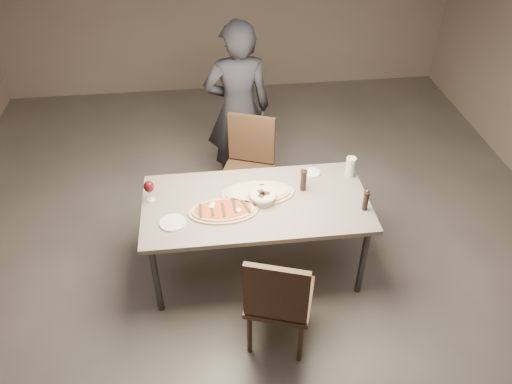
{
  "coord_description": "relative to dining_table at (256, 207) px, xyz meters",
  "views": [
    {
      "loc": [
        -0.36,
        -3.03,
        3.29
      ],
      "look_at": [
        0.0,
        0.0,
        0.85
      ],
      "focal_mm": 35.0,
      "sensor_mm": 36.0,
      "label": 1
    }
  ],
  "objects": [
    {
      "name": "room",
      "position": [
        0.0,
        0.0,
        0.71
      ],
      "size": [
        7.0,
        7.0,
        7.0
      ],
      "color": "#5C554F",
      "rests_on": "ground"
    },
    {
      "name": "dining_table",
      "position": [
        0.0,
        0.0,
        0.0
      ],
      "size": [
        1.8,
        0.9,
        0.75
      ],
      "color": "gray",
      "rests_on": "ground"
    },
    {
      "name": "zucchini_pizza",
      "position": [
        -0.27,
        -0.09,
        0.07
      ],
      "size": [
        0.54,
        0.3,
        0.05
      ],
      "rotation": [
        0.0,
        0.0,
        0.07
      ],
      "color": "tan",
      "rests_on": "dining_table"
    },
    {
      "name": "ham_pizza",
      "position": [
        0.03,
        0.09,
        0.07
      ],
      "size": [
        0.59,
        0.33,
        0.04
      ],
      "rotation": [
        0.0,
        0.0,
        -0.09
      ],
      "color": "tan",
      "rests_on": "dining_table"
    },
    {
      "name": "bread_basket",
      "position": [
        0.06,
        0.01,
        0.1
      ],
      "size": [
        0.22,
        0.22,
        0.08
      ],
      "rotation": [
        0.0,
        0.0,
        -0.28
      ],
      "color": "beige",
      "rests_on": "dining_table"
    },
    {
      "name": "oil_dish",
      "position": [
        0.52,
        0.32,
        0.07
      ],
      "size": [
        0.14,
        0.14,
        0.02
      ],
      "rotation": [
        0.0,
        0.0,
        -0.26
      ],
      "color": "white",
      "rests_on": "dining_table"
    },
    {
      "name": "pepper_mill_left",
      "position": [
        0.83,
        -0.19,
        0.15
      ],
      "size": [
        0.05,
        0.05,
        0.19
      ],
      "rotation": [
        0.0,
        0.0,
        0.01
      ],
      "color": "black",
      "rests_on": "dining_table"
    },
    {
      "name": "pepper_mill_right",
      "position": [
        0.4,
        0.11,
        0.16
      ],
      "size": [
        0.05,
        0.05,
        0.21
      ],
      "rotation": [
        0.0,
        0.0,
        0.06
      ],
      "color": "black",
      "rests_on": "dining_table"
    },
    {
      "name": "carafe",
      "position": [
        0.83,
        0.26,
        0.15
      ],
      "size": [
        0.08,
        0.08,
        0.18
      ],
      "rotation": [
        0.0,
        0.0,
        -0.13
      ],
      "color": "silver",
      "rests_on": "dining_table"
    },
    {
      "name": "wine_glass",
      "position": [
        -0.83,
        0.12,
        0.19
      ],
      "size": [
        0.08,
        0.08,
        0.18
      ],
      "rotation": [
        0.0,
        0.0,
        0.26
      ],
      "color": "silver",
      "rests_on": "dining_table"
    },
    {
      "name": "side_plate",
      "position": [
        -0.66,
        -0.18,
        0.06
      ],
      "size": [
        0.2,
        0.2,
        0.01
      ],
      "rotation": [
        0.0,
        0.0,
        0.04
      ],
      "color": "white",
      "rests_on": "dining_table"
    },
    {
      "name": "chair_near",
      "position": [
        0.06,
        -0.81,
        -0.15
      ],
      "size": [
        0.58,
        0.58,
        0.97
      ],
      "rotation": [
        0.0,
        0.0,
        -0.32
      ],
      "color": "#402A1B",
      "rests_on": "ground"
    },
    {
      "name": "chair_far",
      "position": [
        0.03,
        0.83,
        -0.14
      ],
      "size": [
        0.6,
        0.6,
        0.99
      ],
      "rotation": [
        0.0,
        0.0,
        2.78
      ],
      "color": "#402A1B",
      "rests_on": "ground"
    },
    {
      "name": "diner",
      "position": [
        -0.03,
        1.24,
        0.2
      ],
      "size": [
        0.68,
        0.47,
        1.78
      ],
      "primitive_type": "imported",
      "rotation": [
        0.0,
        0.0,
        3.21
      ],
      "color": "black",
      "rests_on": "ground"
    }
  ]
}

